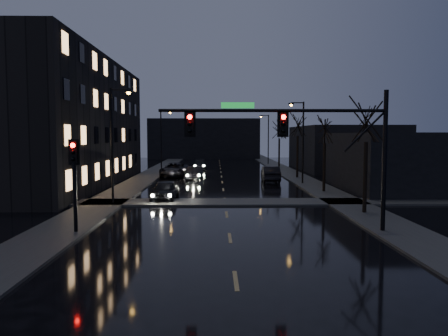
{
  "coord_description": "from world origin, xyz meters",
  "views": [
    {
      "loc": [
        -0.66,
        -12.14,
        4.84
      ],
      "look_at": [
        -0.25,
        9.26,
        3.2
      ],
      "focal_mm": 35.0,
      "sensor_mm": 36.0,
      "label": 1
    }
  ],
  "objects_px": {
    "oncoming_car_d": "(200,165)",
    "oncoming_car_a": "(165,190)",
    "lead_car": "(270,174)",
    "oncoming_car_c": "(174,170)",
    "oncoming_car_b": "(194,173)"
  },
  "relations": [
    {
      "from": "lead_car",
      "to": "oncoming_car_d",
      "type": "bearing_deg",
      "value": -62.17
    },
    {
      "from": "oncoming_car_c",
      "to": "oncoming_car_d",
      "type": "relative_size",
      "value": 1.28
    },
    {
      "from": "oncoming_car_b",
      "to": "lead_car",
      "type": "bearing_deg",
      "value": -12.95
    },
    {
      "from": "oncoming_car_a",
      "to": "lead_car",
      "type": "distance_m",
      "value": 15.59
    },
    {
      "from": "oncoming_car_d",
      "to": "oncoming_car_a",
      "type": "bearing_deg",
      "value": -95.82
    },
    {
      "from": "oncoming_car_a",
      "to": "oncoming_car_c",
      "type": "height_order",
      "value": "oncoming_car_c"
    },
    {
      "from": "oncoming_car_c",
      "to": "lead_car",
      "type": "distance_m",
      "value": 11.85
    },
    {
      "from": "oncoming_car_d",
      "to": "lead_car",
      "type": "height_order",
      "value": "lead_car"
    },
    {
      "from": "oncoming_car_b",
      "to": "oncoming_car_d",
      "type": "bearing_deg",
      "value": 93.93
    },
    {
      "from": "oncoming_car_a",
      "to": "oncoming_car_b",
      "type": "xyz_separation_m",
      "value": [
        1.43,
        14.93,
        -0.04
      ]
    },
    {
      "from": "oncoming_car_c",
      "to": "oncoming_car_d",
      "type": "bearing_deg",
      "value": 81.66
    },
    {
      "from": "oncoming_car_a",
      "to": "lead_car",
      "type": "xyz_separation_m",
      "value": [
        9.4,
        12.43,
        0.07
      ]
    },
    {
      "from": "oncoming_car_d",
      "to": "lead_car",
      "type": "distance_m",
      "value": 18.06
    },
    {
      "from": "oncoming_car_b",
      "to": "lead_car",
      "type": "relative_size",
      "value": 0.86
    },
    {
      "from": "oncoming_car_a",
      "to": "oncoming_car_d",
      "type": "height_order",
      "value": "oncoming_car_a"
    }
  ]
}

